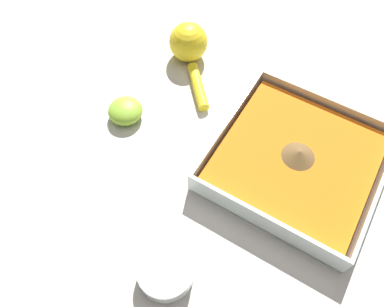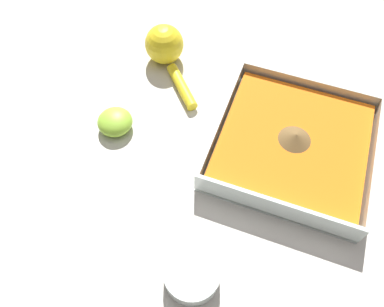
# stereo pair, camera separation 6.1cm
# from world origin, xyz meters

# --- Properties ---
(ground_plane) EXTENTS (4.00, 4.00, 0.00)m
(ground_plane) POSITION_xyz_m (0.00, 0.00, 0.00)
(ground_plane) COLOR beige
(square_dish) EXTENTS (0.26, 0.26, 0.05)m
(square_dish) POSITION_xyz_m (-0.03, 0.01, 0.02)
(square_dish) COLOR silver
(square_dish) RESTS_ON ground_plane
(spice_bowl) EXTENTS (0.08, 0.08, 0.04)m
(spice_bowl) POSITION_xyz_m (0.23, -0.07, 0.02)
(spice_bowl) COLOR silver
(spice_bowl) RESTS_ON ground_plane
(lemon_squeezer) EXTENTS (0.15, 0.14, 0.08)m
(lemon_squeezer) POSITION_xyz_m (-0.15, -0.26, 0.04)
(lemon_squeezer) COLOR yellow
(lemon_squeezer) RESTS_ON ground_plane
(lemon_half) EXTENTS (0.06, 0.06, 0.03)m
(lemon_half) POSITION_xyz_m (0.03, -0.29, 0.02)
(lemon_half) COLOR #93CC38
(lemon_half) RESTS_ON ground_plane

